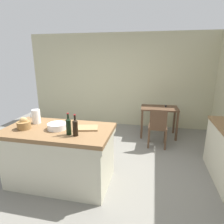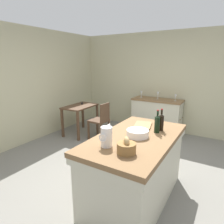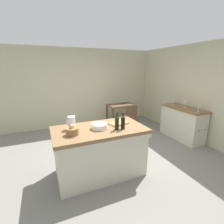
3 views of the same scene
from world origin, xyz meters
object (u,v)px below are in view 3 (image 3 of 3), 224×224
Objects in this scene: cutting_board at (118,123)px; wine_bottle_amber at (117,123)px; bread_basket at (72,131)px; wine_glass_middle at (173,101)px; wooden_chair at (129,117)px; pitcher at (71,123)px; wine_bottle_dark at (123,122)px; wine_glass_left at (185,103)px; island_table at (100,150)px; wash_bowl at (99,126)px; writing_desk at (121,108)px; side_cabinet at (182,123)px; wine_glass_far_left at (199,107)px.

cutting_board is 1.14× the size of wine_bottle_amber.
bread_basket is 3.41m from wine_glass_middle.
wine_bottle_amber is at bearing -125.29° from wooden_chair.
pitcher is at bearing 154.80° from wine_bottle_amber.
wine_glass_middle is (2.33, 1.28, -0.02)m from wine_bottle_dark.
cutting_board is 1.93× the size of wine_glass_left.
cutting_board reaches higher than wooden_chair.
wine_glass_left is (2.29, 0.54, 0.10)m from cutting_board.
wash_bowl is (-0.00, -0.02, 0.47)m from island_table.
wine_glass_left is at bearing -55.34° from writing_desk.
wooden_chair is 2.52m from pitcher.
cutting_board is at bearing -4.86° from pitcher.
side_cabinet is 1.43× the size of wooden_chair.
cutting_board is 0.33m from wine_bottle_amber.
writing_desk is 4.95× the size of wine_glass_left.
wash_bowl is (-1.53, -1.63, 0.47)m from wooden_chair.
wooden_chair is at bearing 139.31° from side_cabinet.
wine_glass_far_left is (2.68, 0.17, 0.52)m from island_table.
cutting_board is (-1.11, -1.53, 0.44)m from wooden_chair.
wine_bottle_dark is at bearing -170.92° from wine_glass_far_left.
wine_bottle_dark reaches higher than island_table.
cutting_board is 0.31m from wine_bottle_dark.
wine_bottle_dark is at bearing -23.43° from pitcher.
bread_basket is at bearing -167.90° from cutting_board.
pitcher reaches higher than wash_bowl.
pitcher is 1.35× the size of bread_basket.
wash_bowl reaches higher than wooden_chair.
wash_bowl is at bearing -97.37° from island_table.
wine_glass_left is (2.71, 0.62, 0.54)m from island_table.
wine_glass_far_left is at bearing -61.94° from writing_desk.
island_table is 1.83× the size of wooden_chair.
pitcher is 3.20m from wine_glass_left.
wine_bottle_amber is (-1.30, -2.45, 0.41)m from writing_desk.
wine_glass_far_left is 0.87× the size of wine_glass_left.
wine_glass_middle is at bearing 22.04° from wash_bowl.
wooden_chair is at bearing 46.72° from wash_bowl.
pitcher is at bearing 156.57° from wine_bottle_dark.
wine_bottle_dark is 1.66× the size of wine_glass_left.
wine_glass_far_left reaches higher than wash_bowl.
wine_bottle_dark reaches higher than wooden_chair.
pitcher reaches higher than island_table.
pitcher is 0.28m from bread_basket.
island_table is at bearing -168.40° from cutting_board.
wine_bottle_dark is 0.11m from wine_bottle_amber.
writing_desk is at bearing 124.66° from wine_glass_left.
wash_bowl is at bearing -166.73° from wine_glass_left.
wooden_chair is 2.85× the size of wine_bottle_amber.
wine_bottle_dark is 1.83× the size of wine_glass_middle.
pitcher is 3.29m from wine_glass_middle.
wine_bottle_amber is (-0.16, -0.26, 0.12)m from cutting_board.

